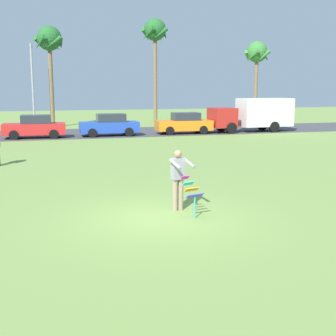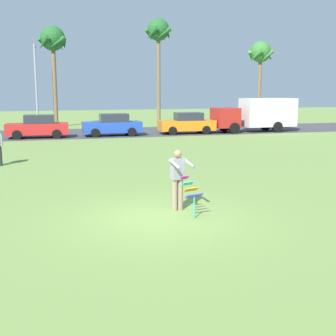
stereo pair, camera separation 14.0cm
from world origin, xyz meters
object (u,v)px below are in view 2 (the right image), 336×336
Objects in this scene: person_kite_flyer at (178,178)px; kite_held at (191,191)px; parked_car_red at (38,127)px; palm_tree_far_left at (260,55)px; parked_car_blue at (112,125)px; parked_truck_red_cab at (258,114)px; palm_tree_right_near at (53,43)px; palm_tree_centre_far at (158,35)px; parked_car_orange at (187,124)px; streetlight_pole at (36,81)px.

kite_held is at bearing -77.90° from person_kite_flyer.
palm_tree_far_left is at bearing 24.21° from parked_car_red.
person_kite_flyer reaches higher than parked_car_blue.
kite_held is 0.16× the size of parked_truck_red_cab.
palm_tree_right_near is at bearing 80.17° from parked_car_red.
palm_tree_far_left is at bearing 60.42° from kite_held.
palm_tree_centre_far reaches higher than parked_car_red.
streetlight_pole is at bearing 147.07° from parked_car_orange.
parked_car_red is 10.90m from parked_car_orange.
palm_tree_far_left is at bearing 3.19° from palm_tree_right_near.
person_kite_flyer is 32.79m from palm_tree_centre_far.
palm_tree_centre_far reaches higher than kite_held.
kite_held is 28.88m from streetlight_pole.
parked_truck_red_cab is (12.85, 20.59, 0.46)m from person_kite_flyer.
palm_tree_right_near is at bearing 45.45° from streetlight_pole.
kite_held is at bearing -120.80° from parked_truck_red_cab.
parked_car_blue is 0.42× the size of palm_tree_centre_far.
palm_tree_right_near reaches higher than parked_truck_red_cab.
kite_held is 0.14× the size of palm_tree_far_left.
palm_tree_far_left reaches higher than kite_held.
parked_car_red and parked_car_orange have the same top height.
kite_held is (0.15, -0.71, -0.23)m from person_kite_flyer.
palm_tree_far_left reaches higher than parked_car_orange.
parked_car_orange reaches higher than kite_held.
streetlight_pole is at bearing 98.27° from person_kite_flyer.
palm_tree_right_near is (-15.32, 8.66, 5.84)m from parked_truck_red_cab.
palm_tree_right_near reaches higher than kite_held.
parked_truck_red_cab is at bearing 0.00° from parked_car_orange.
parked_car_blue and parked_car_orange have the same top height.
parked_truck_red_cab is at bearing -0.00° from parked_car_blue.
streetlight_pole is (-5.26, 7.09, 3.22)m from parked_car_blue.
parked_car_red is at bearing 100.93° from person_kite_flyer.
parked_car_blue is (1.23, 20.59, -0.18)m from person_kite_flyer.
parked_car_blue is 0.52× the size of palm_tree_far_left.
palm_tree_far_left is (16.57, 9.79, 5.91)m from parked_car_blue.
streetlight_pole reaches higher than parked_car_blue.
kite_held is 24.81m from parked_truck_red_cab.
parked_car_orange is 0.43× the size of palm_tree_centre_far.
person_kite_flyer is 28.14m from streetlight_pole.
palm_tree_far_left is (20.28, 1.13, -0.57)m from palm_tree_right_near.
palm_tree_centre_far is (7.22, 31.78, 7.69)m from kite_held.
parked_car_red is at bearing -180.00° from parked_truck_red_cab.
parked_car_blue reaches higher than kite_held.
parked_truck_red_cab is at bearing 58.03° from person_kite_flyer.
parked_car_blue is at bearing -66.83° from palm_tree_right_near.
parked_car_blue is at bearing 0.01° from parked_car_red.
parked_car_blue is (1.08, 21.30, 0.05)m from kite_held.
parked_car_orange is (10.90, 0.00, 0.00)m from parked_car_red.
person_kite_flyer is 24.28m from parked_truck_red_cab.
kite_held is 0.11× the size of palm_tree_centre_far.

